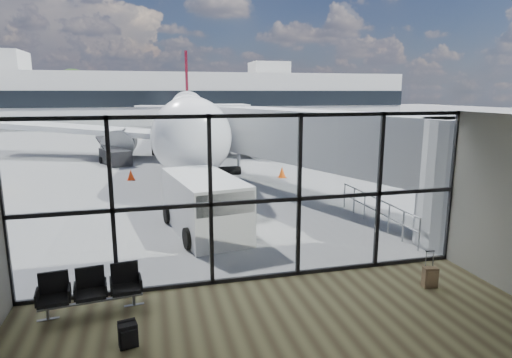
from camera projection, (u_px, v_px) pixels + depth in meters
name	position (u px, v px, depth m)	size (l,w,h in m)	color
ground	(172.00, 136.00, 49.68)	(220.00, 220.00, 0.00)	slate
lounge_shell	(332.00, 249.00, 6.61)	(12.02, 8.01, 4.51)	brown
glass_curtain_wall	(256.00, 200.00, 11.24)	(12.10, 0.12, 4.50)	white
jet_bridge	(323.00, 144.00, 19.04)	(8.00, 16.50, 4.33)	#B0B2B6
apron_railing	(376.00, 208.00, 16.22)	(0.06, 5.46, 1.11)	gray
far_terminal	(159.00, 97.00, 69.56)	(80.00, 12.20, 11.00)	silver
tree_4	(36.00, 91.00, 73.96)	(5.61, 5.61, 8.07)	#382619
tree_5	(73.00, 87.00, 75.28)	(6.27, 6.27, 9.03)	#382619
seating_row	(91.00, 288.00, 9.94)	(2.28, 0.88, 1.01)	gray
backpack	(128.00, 335.00, 8.53)	(0.40, 0.39, 0.55)	black
suitcase	(430.00, 277.00, 11.14)	(0.39, 0.31, 0.98)	brown
airliner	(189.00, 118.00, 35.37)	(32.09, 37.25, 9.60)	white
service_van	(205.00, 204.00, 15.44)	(2.91, 4.99, 2.05)	silver
belt_loader	(115.00, 156.00, 30.17)	(2.67, 4.19, 1.83)	black
traffic_cone_a	(131.00, 175.00, 24.83)	(0.44, 0.44, 0.63)	#FA3D0D
traffic_cone_b	(242.00, 187.00, 21.89)	(0.39, 0.39, 0.56)	red
traffic_cone_c	(282.00, 172.00, 25.54)	(0.46, 0.46, 0.65)	#FF5A0D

